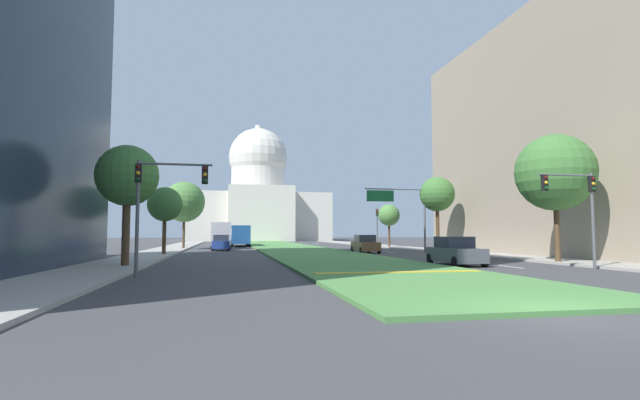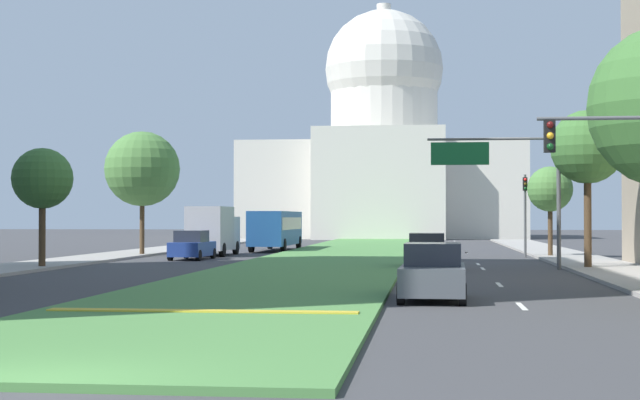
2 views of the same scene
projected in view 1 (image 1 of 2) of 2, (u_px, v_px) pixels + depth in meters
ground_plane at (284, 247)px, 64.62m from camera, size 260.00×260.00×0.00m
grass_median at (289, 248)px, 59.26m from camera, size 8.80×98.70×0.14m
median_curb_nose at (399, 272)px, 21.42m from camera, size 7.92×0.50×0.04m
lane_dashes_right at (353, 248)px, 60.58m from camera, size 0.16×79.00×0.01m
sidewalk_left at (166, 250)px, 51.13m from camera, size 4.00×98.70×0.15m
sidewalk_right at (411, 248)px, 56.66m from camera, size 4.00×98.70×0.15m
midrise_block_right at (589, 137)px, 41.36m from camera, size 14.64×32.22×20.77m
capitol_building at (258, 200)px, 118.27m from camera, size 33.79×26.43×29.30m
traffic_light_near_left at (158, 192)px, 20.99m from camera, size 3.34×0.35×5.20m
traffic_light_near_right at (579, 198)px, 25.23m from camera, size 3.34×0.35×5.20m
traffic_light_far_right at (377, 222)px, 61.53m from camera, size 0.28×0.35×5.20m
overhead_guide_sign at (402, 205)px, 46.90m from camera, size 6.36×0.20×6.50m
street_tree_left_near at (127, 177)px, 26.40m from camera, size 3.44×3.44×6.89m
street_tree_right_near at (555, 173)px, 30.03m from camera, size 4.91×4.91×8.26m
street_tree_left_mid at (165, 205)px, 40.34m from camera, size 2.96×2.96×5.88m
street_tree_right_mid at (437, 195)px, 47.62m from camera, size 3.53×3.53×7.64m
street_tree_left_far at (184, 202)px, 55.92m from camera, size 4.84×4.84×8.06m
street_tree_right_far at (389, 215)px, 61.50m from camera, size 2.82×2.82×5.68m
sedan_lead_stopped at (455, 252)px, 28.30m from camera, size 2.08×4.49×1.73m
sedan_midblock at (365, 244)px, 45.79m from camera, size 2.01×4.20×1.75m
sedan_distant at (221, 243)px, 51.91m from camera, size 2.05×4.22×1.73m
box_truck_delivery at (221, 235)px, 57.79m from camera, size 2.40×6.40×3.20m
city_bus at (240, 234)px, 68.10m from camera, size 2.62×11.00×2.95m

